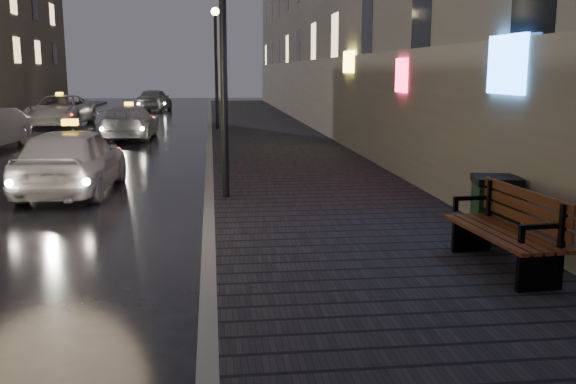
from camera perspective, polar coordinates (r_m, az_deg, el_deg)
The scene contains 11 objects.
ground at distance 7.70m, azimuth -18.50°, elevation -10.40°, with size 120.00×120.00×0.00m, color black.
sidewalk at distance 28.26m, azimuth -2.08°, elevation 5.36°, with size 4.60×58.00×0.15m, color black.
curb at distance 28.16m, azimuth -6.98°, elevation 5.27°, with size 0.20×58.00×0.15m, color slate.
lamp_near at distance 13.06m, azimuth -5.79°, elevation 14.11°, with size 0.36×0.36×5.28m.
lamp_far at distance 29.05m, azimuth -6.42°, elevation 12.19°, with size 0.36×0.36×5.28m.
bench at distance 8.81m, azimuth 19.07°, elevation -3.16°, with size 0.86×2.11×1.06m.
trash_bin at distance 10.15m, azimuth 17.91°, elevation -1.42°, with size 0.78×0.78×1.00m.
taxi_near at distance 15.13m, azimuth -18.63°, elevation 2.76°, with size 1.79×4.45×1.52m, color silver.
taxi_mid at distance 26.61m, azimuth -13.89°, elevation 6.02°, with size 1.89×4.64×1.35m, color silver.
taxi_far at distance 34.58m, azimuth -19.58°, elevation 6.87°, with size 2.51×5.45×1.51m, color silver.
car_far at distance 45.27m, azimuth -11.80°, elevation 8.03°, with size 1.81×4.49×1.53m, color gray.
Camera 1 is at (1.58, -7.04, 2.70)m, focal length 40.00 mm.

